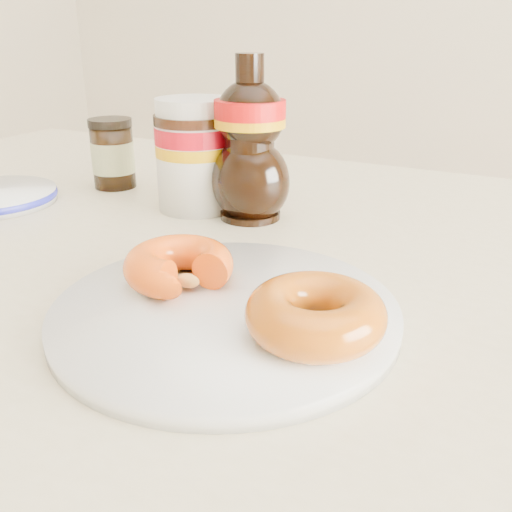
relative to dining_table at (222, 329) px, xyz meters
The scene contains 7 objects.
dining_table is the anchor object (origin of this frame).
plate 0.16m from the dining_table, 56.87° to the right, with size 0.26×0.26×0.01m.
donut_bitten 0.15m from the dining_table, 78.45° to the right, with size 0.09×0.09×0.03m, color #D1540B.
donut_whole 0.23m from the dining_table, 39.30° to the right, with size 0.10×0.10×0.03m, color #8E5309.
nutella_jar 0.22m from the dining_table, 131.47° to the left, with size 0.09×0.09×0.13m.
syrup_bottle 0.21m from the dining_table, 103.98° to the left, with size 0.09×0.08×0.18m, color black, non-canonical shape.
dark_jar 0.33m from the dining_table, 150.32° to the left, with size 0.06×0.06×0.09m.
Camera 1 is at (0.27, -0.34, 0.96)m, focal length 40.00 mm.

